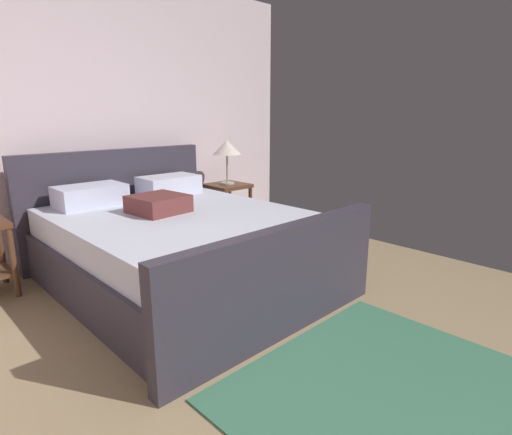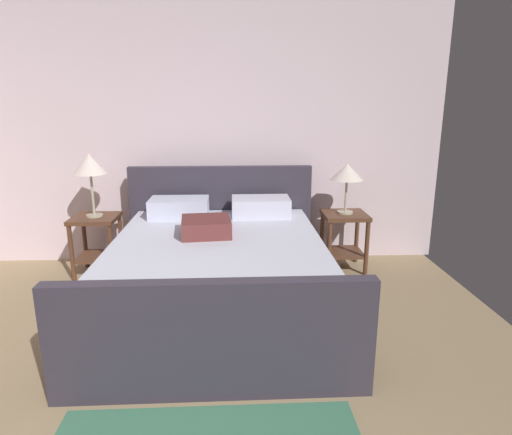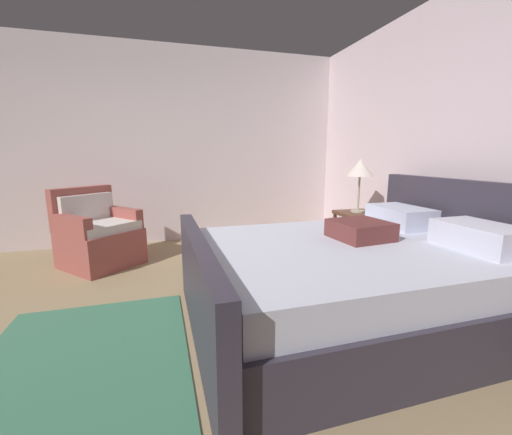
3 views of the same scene
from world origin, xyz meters
The scene contains 6 objects.
ground_plane centered at (0.00, 0.00, -0.01)m, with size 5.15×6.65×0.02m, color #99825E.
wall_back centered at (0.00, 3.38, 1.38)m, with size 5.27×0.12×2.77m, color silver.
bed centered at (0.27, 2.06, 0.34)m, with size 1.90×2.35×1.06m.
nightstand_right centered at (1.54, 2.94, 0.40)m, with size 0.44×0.44×0.60m.
table_lamp_right centered at (1.54, 2.94, 1.01)m, with size 0.33×0.33×0.51m.
area_rug centered at (0.28, 0.17, 0.01)m, with size 1.59×1.26×0.01m, color #3D7759.
Camera 1 is at (-1.48, -0.72, 1.40)m, focal length 28.56 mm.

